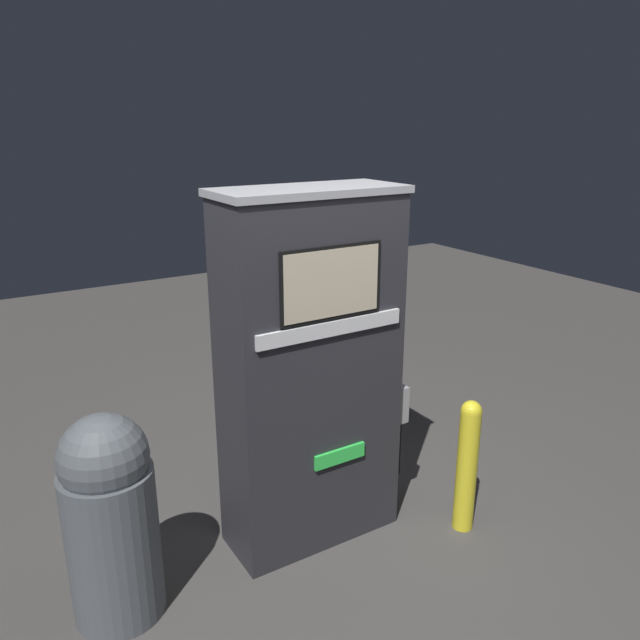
{
  "coord_description": "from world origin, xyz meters",
  "views": [
    {
      "loc": [
        -1.69,
        -2.63,
        2.45
      ],
      "look_at": [
        0.0,
        0.11,
        1.41
      ],
      "focal_mm": 35.0,
      "sensor_mm": 36.0,
      "label": 1
    }
  ],
  "objects": [
    {
      "name": "ground_plane",
      "position": [
        0.0,
        0.0,
        0.0
      ],
      "size": [
        14.0,
        14.0,
        0.0
      ],
      "primitive_type": "plane",
      "color": "#423F3D"
    },
    {
      "name": "safety_bollard",
      "position": [
        0.83,
        -0.26,
        0.46
      ],
      "size": [
        0.13,
        0.13,
        0.87
      ],
      "color": "yellow",
      "rests_on": "ground_plane"
    },
    {
      "name": "trash_bin",
      "position": [
        -1.19,
        0.17,
        0.57
      ],
      "size": [
        0.46,
        0.46,
        1.12
      ],
      "color": "#51565B",
      "rests_on": "ground_plane"
    },
    {
      "name": "gas_pump",
      "position": [
        0.0,
        0.21,
        1.06
      ],
      "size": [
        1.12,
        0.47,
        2.11
      ],
      "color": "#28282D",
      "rests_on": "ground_plane"
    }
  ]
}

